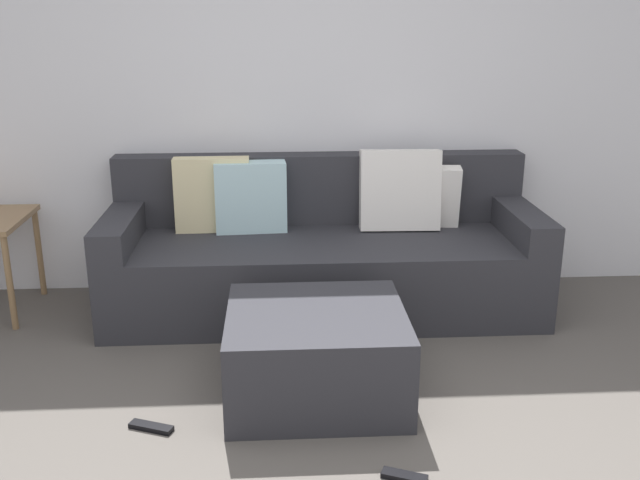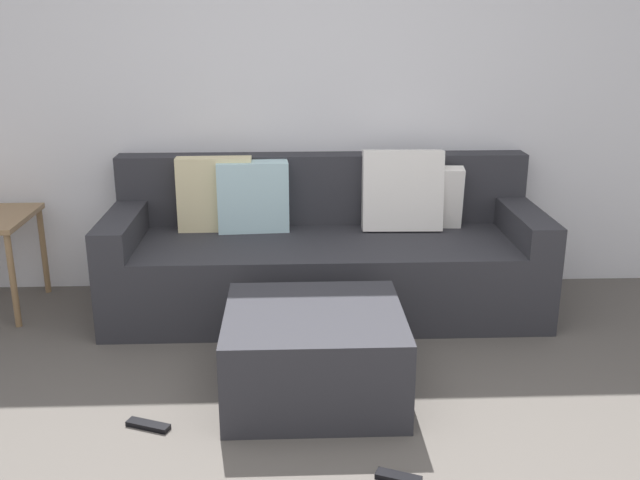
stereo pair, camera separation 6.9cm
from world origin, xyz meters
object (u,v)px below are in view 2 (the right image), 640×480
couch_sectional (325,254)px  remote_by_storage_bin (148,425)px  remote_near_ottoman (399,478)px  ottoman (313,353)px

couch_sectional → remote_by_storage_bin: couch_sectional is taller
couch_sectional → remote_near_ottoman: size_ratio=14.26×
remote_near_ottoman → ottoman: bearing=137.2°
remote_by_storage_bin → ottoman: bearing=42.1°
ottoman → remote_near_ottoman: ottoman is taller
couch_sectional → remote_by_storage_bin: size_ratio=12.83×
remote_near_ottoman → remote_by_storage_bin: size_ratio=0.90×
remote_near_ottoman → remote_by_storage_bin: 1.10m
ottoman → remote_by_storage_bin: (-0.72, -0.26, -0.19)m
remote_by_storage_bin → remote_near_ottoman: bearing=0.2°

